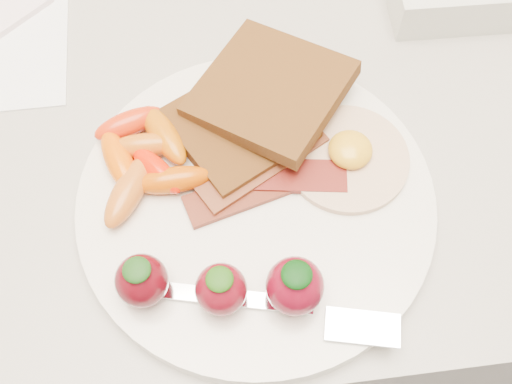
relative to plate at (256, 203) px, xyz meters
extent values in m
cube|color=gray|center=(-0.01, 0.16, -0.46)|extent=(2.00, 0.60, 0.90)
cylinder|color=silver|center=(0.00, 0.00, 0.00)|extent=(0.27, 0.27, 0.02)
cube|color=#40210C|center=(-0.01, 0.06, 0.02)|extent=(0.13, 0.13, 0.01)
cube|color=black|center=(0.02, 0.08, 0.03)|extent=(0.15, 0.15, 0.02)
cylinder|color=beige|center=(0.07, 0.02, 0.01)|extent=(0.12, 0.12, 0.01)
ellipsoid|color=gold|center=(0.08, 0.03, 0.02)|extent=(0.04, 0.04, 0.02)
cube|color=#39110C|center=(0.00, 0.01, 0.01)|extent=(0.11, 0.05, 0.00)
cube|color=#440807|center=(0.02, 0.01, 0.01)|extent=(0.11, 0.04, 0.00)
cube|color=#501A12|center=(0.01, 0.02, 0.02)|extent=(0.11, 0.08, 0.00)
ellipsoid|color=#B95810|center=(-0.08, 0.05, 0.02)|extent=(0.06, 0.02, 0.02)
ellipsoid|color=red|center=(-0.07, 0.03, 0.02)|extent=(0.05, 0.05, 0.02)
ellipsoid|color=#B75817|center=(-0.09, 0.01, 0.02)|extent=(0.05, 0.07, 0.02)
ellipsoid|color=#BA5904|center=(-0.06, 0.06, 0.02)|extent=(0.05, 0.06, 0.02)
ellipsoid|color=red|center=(-0.09, 0.07, 0.02)|extent=(0.06, 0.04, 0.02)
ellipsoid|color=#B94700|center=(-0.06, 0.02, 0.02)|extent=(0.06, 0.02, 0.02)
ellipsoid|color=#DF5700|center=(-0.10, 0.04, 0.02)|extent=(0.04, 0.06, 0.02)
ellipsoid|color=#4C050D|center=(-0.08, -0.06, 0.03)|extent=(0.04, 0.04, 0.04)
ellipsoid|color=#153A0E|center=(-0.08, -0.06, 0.05)|extent=(0.02, 0.02, 0.01)
ellipsoid|color=#630915|center=(-0.03, -0.07, 0.03)|extent=(0.04, 0.04, 0.04)
ellipsoid|color=#1C460B|center=(-0.03, -0.07, 0.05)|extent=(0.02, 0.02, 0.01)
ellipsoid|color=maroon|center=(0.02, -0.08, 0.03)|extent=(0.04, 0.04, 0.04)
ellipsoid|color=black|center=(0.02, -0.08, 0.05)|extent=(0.02, 0.02, 0.01)
cube|color=white|center=(-0.03, -0.07, 0.01)|extent=(0.12, 0.04, 0.00)
cube|color=silver|center=(0.06, -0.11, 0.01)|extent=(0.05, 0.03, 0.00)
camera|label=1|loc=(-0.03, -0.21, 0.44)|focal=45.00mm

